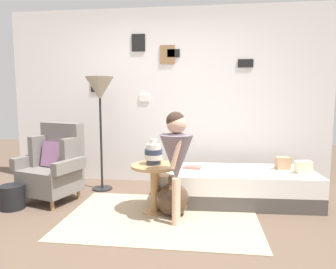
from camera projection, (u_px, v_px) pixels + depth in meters
name	position (u px, v px, depth m)	size (l,w,h in m)	color
ground_plane	(140.00, 236.00, 2.92)	(12.00, 12.00, 0.00)	brown
gallery_wall	(166.00, 97.00, 4.68)	(4.80, 0.12, 2.60)	silver
rug	(162.00, 217.00, 3.36)	(2.05, 1.43, 0.01)	tan
armchair	(54.00, 166.00, 3.90)	(0.87, 0.75, 0.97)	#9E7042
daybed	(236.00, 186.00, 3.85)	(1.93, 0.87, 0.40)	#4C4742
pillow_head	(303.00, 167.00, 3.67)	(0.18, 0.12, 0.15)	beige
pillow_mid	(283.00, 163.00, 3.88)	(0.17, 0.12, 0.15)	tan
side_table	(155.00, 179.00, 3.48)	(0.54, 0.54, 0.55)	tan
vase_striped	(154.00, 154.00, 3.46)	(0.20, 0.20, 0.29)	#2D384C
floor_lamp	(100.00, 93.00, 4.22)	(0.38, 0.38, 1.57)	black
person_child	(176.00, 153.00, 3.10)	(0.34, 0.34, 1.16)	#D8AD8E
book_on_daybed	(193.00, 167.00, 3.93)	(0.22, 0.16, 0.03)	#A86960
demijohn_near	(173.00, 199.00, 3.40)	(0.36, 0.36, 0.44)	#473323
magazine_basket	(12.00, 197.00, 3.61)	(0.28, 0.28, 0.28)	black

